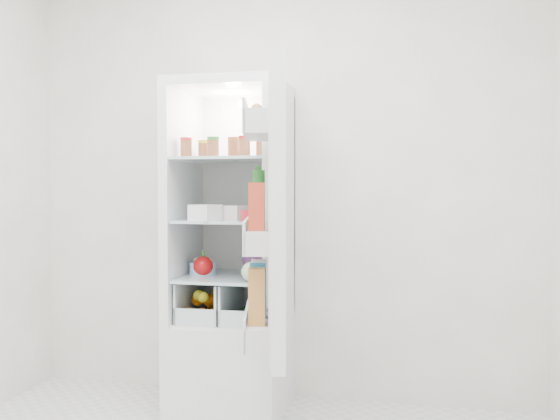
% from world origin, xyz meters
% --- Properties ---
extents(room_walls, '(3.02, 3.02, 2.61)m').
position_xyz_m(room_walls, '(0.00, 0.00, 1.59)').
color(room_walls, silver).
rests_on(room_walls, ground).
extents(refrigerator, '(0.60, 0.60, 1.80)m').
position_xyz_m(refrigerator, '(-0.20, 1.25, 0.67)').
color(refrigerator, white).
rests_on(refrigerator, ground).
extents(shelf_low, '(0.49, 0.53, 0.01)m').
position_xyz_m(shelf_low, '(-0.20, 1.19, 0.74)').
color(shelf_low, silver).
rests_on(shelf_low, refrigerator).
extents(shelf_mid, '(0.49, 0.53, 0.02)m').
position_xyz_m(shelf_mid, '(-0.20, 1.19, 1.05)').
color(shelf_mid, silver).
rests_on(shelf_mid, refrigerator).
extents(shelf_top, '(0.49, 0.53, 0.02)m').
position_xyz_m(shelf_top, '(-0.20, 1.19, 1.38)').
color(shelf_top, silver).
rests_on(shelf_top, refrigerator).
extents(crisper_left, '(0.23, 0.46, 0.22)m').
position_xyz_m(crisper_left, '(-0.32, 1.19, 0.61)').
color(crisper_left, silver).
rests_on(crisper_left, refrigerator).
extents(crisper_right, '(0.23, 0.46, 0.22)m').
position_xyz_m(crisper_right, '(-0.08, 1.19, 0.61)').
color(crisper_right, silver).
rests_on(crisper_right, refrigerator).
extents(condiment_jars, '(0.46, 0.32, 0.08)m').
position_xyz_m(condiment_jars, '(-0.22, 1.10, 1.43)').
color(condiment_jars, '#B21919').
rests_on(condiment_jars, shelf_top).
extents(squeeze_bottle, '(0.06, 0.06, 0.17)m').
position_xyz_m(squeeze_bottle, '(0.01, 1.28, 1.47)').
color(squeeze_bottle, silver).
rests_on(squeeze_bottle, shelf_top).
extents(tub_white, '(0.16, 0.16, 0.08)m').
position_xyz_m(tub_white, '(-0.27, 0.99, 1.10)').
color(tub_white, white).
rests_on(tub_white, shelf_mid).
extents(tub_cream, '(0.17, 0.17, 0.08)m').
position_xyz_m(tub_cream, '(-0.14, 1.09, 1.10)').
color(tub_cream, beige).
rests_on(tub_cream, shelf_mid).
extents(tin_red, '(0.11, 0.11, 0.06)m').
position_xyz_m(tin_red, '(-0.03, 0.97, 1.09)').
color(tin_red, red).
rests_on(tin_red, shelf_mid).
extents(tub_green, '(0.14, 0.17, 0.08)m').
position_xyz_m(tub_green, '(-0.03, 1.29, 1.10)').
color(tub_green, '#419058').
rests_on(tub_green, shelf_mid).
extents(red_cabbage, '(0.19, 0.19, 0.19)m').
position_xyz_m(red_cabbage, '(-0.05, 1.22, 0.84)').
color(red_cabbage, '#5D2263').
rests_on(red_cabbage, shelf_low).
extents(bell_pepper, '(0.11, 0.11, 0.11)m').
position_xyz_m(bell_pepper, '(-0.34, 1.13, 0.80)').
color(bell_pepper, '#BD0B0D').
rests_on(bell_pepper, shelf_low).
extents(mushroom_bowl, '(0.18, 0.18, 0.07)m').
position_xyz_m(mushroom_bowl, '(-0.35, 1.17, 0.78)').
color(mushroom_bowl, '#9ABDE5').
rests_on(mushroom_bowl, shelf_low).
extents(salad_bag, '(0.10, 0.10, 0.10)m').
position_xyz_m(salad_bag, '(-0.03, 0.99, 0.80)').
color(salad_bag, '#B6D6A0').
rests_on(salad_bag, shelf_low).
extents(citrus_pile, '(0.20, 0.31, 0.16)m').
position_xyz_m(citrus_pile, '(-0.33, 1.15, 0.59)').
color(citrus_pile, orange).
rests_on(citrus_pile, refrigerator).
extents(veg_pile, '(0.16, 0.30, 0.10)m').
position_xyz_m(veg_pile, '(-0.07, 1.18, 0.56)').
color(veg_pile, '#214F1A').
rests_on(veg_pile, refrigerator).
extents(fridge_door, '(0.29, 0.60, 1.30)m').
position_xyz_m(fridge_door, '(0.17, 0.62, 1.09)').
color(fridge_door, white).
rests_on(fridge_door, refrigerator).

